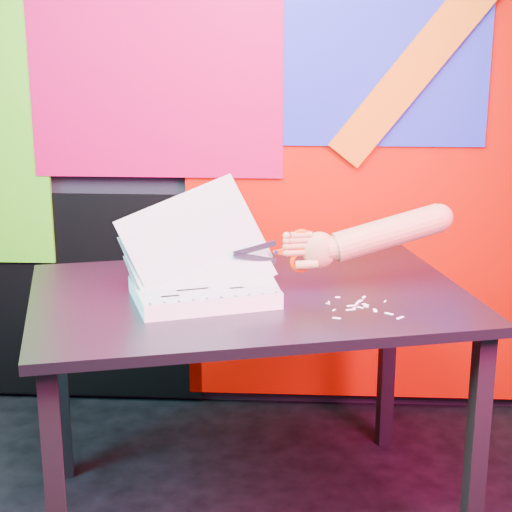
{
  "coord_description": "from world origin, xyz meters",
  "views": [
    {
      "loc": [
        0.3,
        -1.76,
        1.55
      ],
      "look_at": [
        0.17,
        0.64,
        0.87
      ],
      "focal_mm": 60.0,
      "sensor_mm": 36.0,
      "label": 1
    }
  ],
  "objects": [
    {
      "name": "printout_stack",
      "position": [
        0.02,
        0.59,
        0.78
      ],
      "size": [
        0.49,
        0.41,
        0.37
      ],
      "rotation": [
        0.0,
        0.0,
        0.34
      ],
      "color": "white",
      "rests_on": "work_table"
    },
    {
      "name": "work_table",
      "position": [
        0.15,
        0.66,
        0.67
      ],
      "size": [
        1.46,
        1.15,
        0.75
      ],
      "rotation": [
        0.0,
        0.0,
        0.26
      ],
      "color": "black",
      "rests_on": "ground"
    },
    {
      "name": "room",
      "position": [
        0.0,
        0.0,
        1.35
      ],
      "size": [
        3.01,
        3.01,
        2.71
      ],
      "color": "black",
      "rests_on": "ground"
    },
    {
      "name": "paper_clippings",
      "position": [
        0.47,
        0.54,
        0.75
      ],
      "size": [
        0.21,
        0.2,
        0.0
      ],
      "color": "white",
      "rests_on": "work_table"
    },
    {
      "name": "hand_forearm",
      "position": [
        0.52,
        0.72,
        0.92
      ],
      "size": [
        0.5,
        0.17,
        0.18
      ],
      "rotation": [
        0.0,
        0.0,
        0.24
      ],
      "color": "#B76F48",
      "rests_on": "work_table"
    },
    {
      "name": "backdrop",
      "position": [
        0.06,
        1.46,
        0.96
      ],
      "size": [
        2.88,
        0.05,
        2.08
      ],
      "color": "#CC0700",
      "rests_on": "ground"
    },
    {
      "name": "scissors",
      "position": [
        0.28,
        0.67,
        0.88
      ],
      "size": [
        0.23,
        0.06,
        0.13
      ],
      "rotation": [
        0.0,
        0.0,
        0.24
      ],
      "color": "silver",
      "rests_on": "printout_stack"
    }
  ]
}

